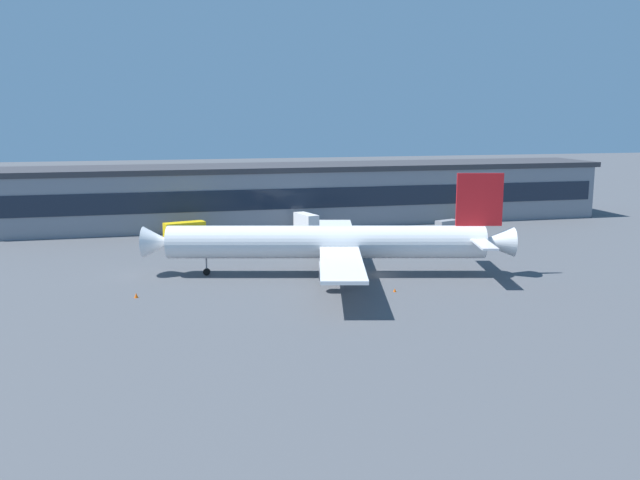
{
  "coord_description": "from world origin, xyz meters",
  "views": [
    {
      "loc": [
        -35.34,
        -102.62,
        25.29
      ],
      "look_at": [
        -8.63,
        5.77,
        5.0
      ],
      "focal_mm": 38.87,
      "sensor_mm": 36.0,
      "label": 1
    }
  ],
  "objects_px": {
    "crew_van": "(447,225)",
    "follow_me_car": "(470,222)",
    "fuel_truck": "(185,229)",
    "traffic_cone_0": "(395,290)",
    "catering_truck": "(306,222)",
    "traffic_cone_1": "(136,295)",
    "airliner": "(332,242)"
  },
  "relations": [
    {
      "from": "catering_truck",
      "to": "traffic_cone_1",
      "type": "height_order",
      "value": "catering_truck"
    },
    {
      "from": "airliner",
      "to": "traffic_cone_0",
      "type": "xyz_separation_m",
      "value": [
        6.15,
        -12.44,
        -5.1
      ]
    },
    {
      "from": "crew_van",
      "to": "traffic_cone_1",
      "type": "distance_m",
      "value": 77.15
    },
    {
      "from": "crew_van",
      "to": "traffic_cone_0",
      "type": "relative_size",
      "value": 10.1
    },
    {
      "from": "follow_me_car",
      "to": "traffic_cone_1",
      "type": "distance_m",
      "value": 86.94
    },
    {
      "from": "catering_truck",
      "to": "fuel_truck",
      "type": "bearing_deg",
      "value": -178.68
    },
    {
      "from": "catering_truck",
      "to": "fuel_truck",
      "type": "distance_m",
      "value": 25.77
    },
    {
      "from": "fuel_truck",
      "to": "traffic_cone_0",
      "type": "height_order",
      "value": "fuel_truck"
    },
    {
      "from": "catering_truck",
      "to": "airliner",
      "type": "bearing_deg",
      "value": -96.87
    },
    {
      "from": "follow_me_car",
      "to": "fuel_truck",
      "type": "bearing_deg",
      "value": 179.83
    },
    {
      "from": "crew_van",
      "to": "follow_me_car",
      "type": "distance_m",
      "value": 9.81
    },
    {
      "from": "crew_van",
      "to": "follow_me_car",
      "type": "xyz_separation_m",
      "value": [
        8.11,
        5.51,
        -0.37
      ]
    },
    {
      "from": "catering_truck",
      "to": "traffic_cone_0",
      "type": "distance_m",
      "value": 52.91
    },
    {
      "from": "traffic_cone_1",
      "to": "catering_truck",
      "type": "bearing_deg",
      "value": 53.48
    },
    {
      "from": "airliner",
      "to": "traffic_cone_0",
      "type": "relative_size",
      "value": 104.17
    },
    {
      "from": "crew_van",
      "to": "catering_truck",
      "type": "bearing_deg",
      "value": 168.27
    },
    {
      "from": "catering_truck",
      "to": "follow_me_car",
      "type": "distance_m",
      "value": 38.43
    },
    {
      "from": "crew_van",
      "to": "follow_me_car",
      "type": "height_order",
      "value": "crew_van"
    },
    {
      "from": "follow_me_car",
      "to": "airliner",
      "type": "bearing_deg",
      "value": -137.51
    },
    {
      "from": "traffic_cone_1",
      "to": "fuel_truck",
      "type": "bearing_deg",
      "value": 78.77
    },
    {
      "from": "fuel_truck",
      "to": "follow_me_car",
      "type": "distance_m",
      "value": 64.17
    },
    {
      "from": "follow_me_car",
      "to": "traffic_cone_1",
      "type": "height_order",
      "value": "follow_me_car"
    },
    {
      "from": "airliner",
      "to": "traffic_cone_1",
      "type": "distance_m",
      "value": 31.34
    },
    {
      "from": "airliner",
      "to": "traffic_cone_0",
      "type": "distance_m",
      "value": 14.78
    },
    {
      "from": "catering_truck",
      "to": "crew_van",
      "type": "distance_m",
      "value": 30.95
    },
    {
      "from": "follow_me_car",
      "to": "traffic_cone_0",
      "type": "relative_size",
      "value": 8.14
    },
    {
      "from": "traffic_cone_0",
      "to": "traffic_cone_1",
      "type": "height_order",
      "value": "traffic_cone_1"
    },
    {
      "from": "fuel_truck",
      "to": "traffic_cone_1",
      "type": "xyz_separation_m",
      "value": [
        -9.27,
        -46.72,
        -1.53
      ]
    },
    {
      "from": "airliner",
      "to": "traffic_cone_1",
      "type": "xyz_separation_m",
      "value": [
        -30.16,
        -6.89,
        -5.02
      ]
    },
    {
      "from": "catering_truck",
      "to": "traffic_cone_1",
      "type": "xyz_separation_m",
      "value": [
        -35.03,
        -47.31,
        -1.93
      ]
    },
    {
      "from": "traffic_cone_1",
      "to": "crew_van",
      "type": "bearing_deg",
      "value": 32.13
    },
    {
      "from": "catering_truck",
      "to": "crew_van",
      "type": "height_order",
      "value": "catering_truck"
    }
  ]
}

